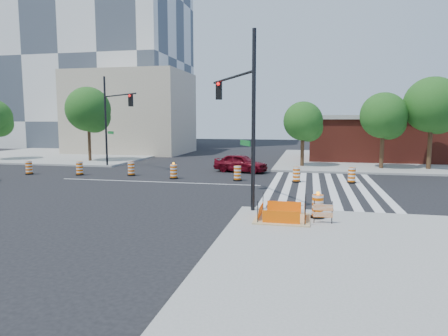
{
  "coord_description": "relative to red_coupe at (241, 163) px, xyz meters",
  "views": [
    {
      "loc": [
        10.0,
        -24.97,
        4.16
      ],
      "look_at": [
        5.22,
        -2.7,
        1.4
      ],
      "focal_mm": 32.0,
      "sensor_mm": 36.0,
      "label": 1
    }
  ],
  "objects": [
    {
      "name": "median_drum_2",
      "position": [
        -7.67,
        -3.76,
        -0.26
      ],
      "size": [
        0.6,
        0.6,
        1.02
      ],
      "color": "black",
      "rests_on": "ground"
    },
    {
      "name": "median_drum_1",
      "position": [
        -11.59,
        -4.33,
        -0.26
      ],
      "size": [
        0.6,
        0.6,
        1.02
      ],
      "color": "black",
      "rests_on": "ground"
    },
    {
      "name": "median_drum_4",
      "position": [
        0.55,
        -4.56,
        -0.26
      ],
      "size": [
        0.6,
        0.6,
        1.02
      ],
      "color": "black",
      "rests_on": "ground"
    },
    {
      "name": "lane_centerline",
      "position": [
        -4.67,
        -6.24,
        -0.73
      ],
      "size": [
        14.0,
        0.12,
        0.01
      ],
      "primitive_type": "cube",
      "color": "silver",
      "rests_on": "ground"
    },
    {
      "name": "tree_north_d",
      "position": [
        11.26,
        3.89,
        3.56
      ],
      "size": [
        3.77,
        3.77,
        6.4
      ],
      "color": "#382314",
      "rests_on": "ground"
    },
    {
      "name": "median_drum_5",
      "position": [
        4.52,
        -4.39,
        -0.26
      ],
      "size": [
        0.6,
        0.6,
        1.02
      ],
      "color": "black",
      "rests_on": "ground"
    },
    {
      "name": "sidewalk_nw",
      "position": [
        -22.67,
        11.76,
        -0.66
      ],
      "size": [
        22.0,
        22.0,
        0.15
      ],
      "primitive_type": "cube",
      "color": "gray",
      "rests_on": "ground"
    },
    {
      "name": "brick_storefront",
      "position": [
        13.33,
        11.76,
        1.58
      ],
      "size": [
        16.5,
        8.5,
        4.6
      ],
      "color": "maroon",
      "rests_on": "ground"
    },
    {
      "name": "red_coupe",
      "position": [
        0.0,
        0.0,
        0.0
      ],
      "size": [
        4.62,
        2.77,
        1.47
      ],
      "primitive_type": "imported",
      "rotation": [
        0.0,
        0.0,
        1.32
      ],
      "color": "#5A0713",
      "rests_on": "ground"
    },
    {
      "name": "tree_north_e",
      "position": [
        14.98,
        4.14,
        4.37
      ],
      "size": [
        4.47,
        4.47,
        7.61
      ],
      "color": "#382314",
      "rests_on": "ground"
    },
    {
      "name": "sidewalk_ne",
      "position": [
        13.33,
        11.76,
        -0.66
      ],
      "size": [
        22.0,
        22.0,
        0.15
      ],
      "primitive_type": "cube",
      "color": "gray",
      "rests_on": "ground"
    },
    {
      "name": "signal_pole_nw",
      "position": [
        -11.01,
        0.12,
        4.02
      ],
      "size": [
        4.67,
        3.75,
        7.75
      ],
      "rotation": [
        0.0,
        0.0,
        -0.67
      ],
      "color": "black",
      "rests_on": "ground"
    },
    {
      "name": "tree_north_b",
      "position": [
        -15.8,
        4.35,
        4.19
      ],
      "size": [
        4.32,
        4.32,
        7.34
      ],
      "color": "#382314",
      "rests_on": "ground"
    },
    {
      "name": "tower_nw",
      "position": [
        -28.67,
        27.76,
        21.76
      ],
      "size": [
        28.0,
        18.0,
        45.0
      ],
      "primitive_type": "cube",
      "color": "silver",
      "rests_on": "ground"
    },
    {
      "name": "tree_north_c",
      "position": [
        4.77,
        4.18,
        3.11
      ],
      "size": [
        3.42,
        3.37,
        5.74
      ],
      "color": "#382314",
      "rests_on": "ground"
    },
    {
      "name": "pit_drum",
      "position": [
        5.72,
        -14.74,
        -0.13
      ],
      "size": [
        0.56,
        0.56,
        1.11
      ],
      "color": "black",
      "rests_on": "ground"
    },
    {
      "name": "barricade",
      "position": [
        5.91,
        -15.57,
        -0.1
      ],
      "size": [
        0.76,
        0.08,
        0.89
      ],
      "rotation": [
        0.0,
        0.0,
        0.06
      ],
      "color": "#DE5A04",
      "rests_on": "ground"
    },
    {
      "name": "median_drum_3",
      "position": [
        -4.04,
        -4.59,
        -0.25
      ],
      "size": [
        0.6,
        0.6,
        1.18
      ],
      "color": "black",
      "rests_on": "ground"
    },
    {
      "name": "signal_pole_se",
      "position": [
        2.09,
        -12.46,
        4.09
      ],
      "size": [
        3.12,
        5.21,
        7.86
      ],
      "rotation": [
        0.0,
        0.0,
        2.1
      ],
      "color": "black",
      "rests_on": "ground"
    },
    {
      "name": "crosswalk_east",
      "position": [
        6.28,
        -6.24,
        -0.73
      ],
      "size": [
        6.75,
        13.5,
        0.01
      ],
      "color": "silver",
      "rests_on": "ground"
    },
    {
      "name": "median_drum_0",
      "position": [
        -15.6,
        -4.78,
        -0.26
      ],
      "size": [
        0.6,
        0.6,
        1.02
      ],
      "color": "black",
      "rests_on": "ground"
    },
    {
      "name": "median_drum_6",
      "position": [
        8.1,
        -4.0,
        -0.26
      ],
      "size": [
        0.6,
        0.6,
        1.02
      ],
      "color": "black",
      "rests_on": "ground"
    },
    {
      "name": "excavation_pit",
      "position": [
        4.33,
        -15.24,
        -0.51
      ],
      "size": [
        2.2,
        2.2,
        0.9
      ],
      "color": "tan",
      "rests_on": "ground"
    },
    {
      "name": "ground",
      "position": [
        -4.67,
        -6.24,
        -0.74
      ],
      "size": [
        120.0,
        120.0,
        0.0
      ],
      "primitive_type": "plane",
      "color": "black",
      "rests_on": "ground"
    },
    {
      "name": "beige_midrise",
      "position": [
        -16.67,
        15.76,
        4.26
      ],
      "size": [
        14.0,
        10.0,
        10.0
      ],
      "primitive_type": "cube",
      "color": "tan",
      "rests_on": "ground"
    }
  ]
}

